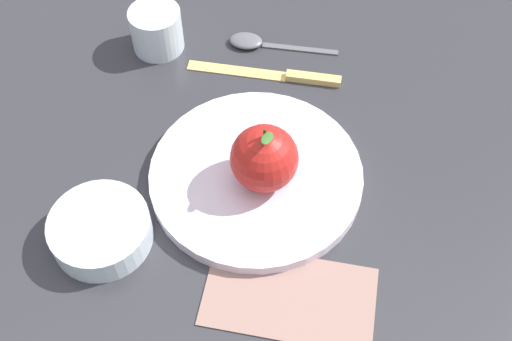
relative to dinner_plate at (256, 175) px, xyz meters
The scene contains 8 objects.
ground_plane 0.05m from the dinner_plate, 141.85° to the left, with size 2.40×2.40×0.00m, color #2D2D33.
dinner_plate is the anchor object (origin of this frame).
apple 0.05m from the dinner_plate, 30.37° to the left, with size 0.08×0.08×0.09m.
side_bowl 0.20m from the dinner_plate, 79.31° to the right, with size 0.12×0.12×0.04m.
cup 0.28m from the dinner_plate, 163.52° to the right, with size 0.07×0.07×0.06m.
knife 0.18m from the dinner_plate, 155.84° to the left, with size 0.10×0.20×0.01m.
spoon 0.24m from the dinner_plate, 165.40° to the left, with size 0.08×0.15×0.01m.
linen_napkin 0.16m from the dinner_plate, ahead, with size 0.10×0.19×0.00m, color gray.
Camera 1 is at (0.46, -0.14, 0.64)m, focal length 44.06 mm.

